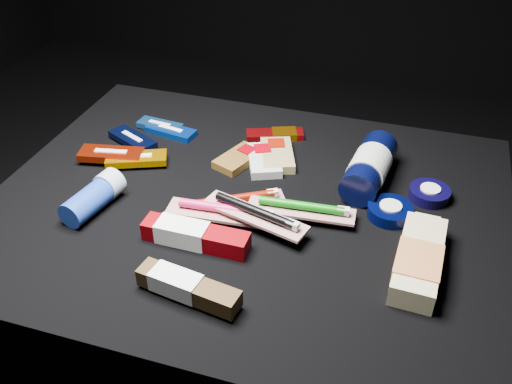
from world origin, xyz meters
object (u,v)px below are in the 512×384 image
(lotion_bottle, at_px, (369,167))
(deodorant_stick, at_px, (94,197))
(toothpaste_carton_red, at_px, (191,235))
(bodywash_bottle, at_px, (418,261))

(lotion_bottle, xyz_separation_m, deodorant_stick, (-0.48, -0.24, -0.01))
(deodorant_stick, relative_size, toothpaste_carton_red, 0.72)
(bodywash_bottle, height_order, toothpaste_carton_red, bodywash_bottle)
(lotion_bottle, bearing_deg, deodorant_stick, -146.72)
(deodorant_stick, bearing_deg, toothpaste_carton_red, 0.53)
(lotion_bottle, distance_m, deodorant_stick, 0.53)
(toothpaste_carton_red, bearing_deg, lotion_bottle, 46.37)
(lotion_bottle, xyz_separation_m, bodywash_bottle, (0.11, -0.23, -0.02))
(bodywash_bottle, distance_m, deodorant_stick, 0.59)
(deodorant_stick, bearing_deg, lotion_bottle, 37.18)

